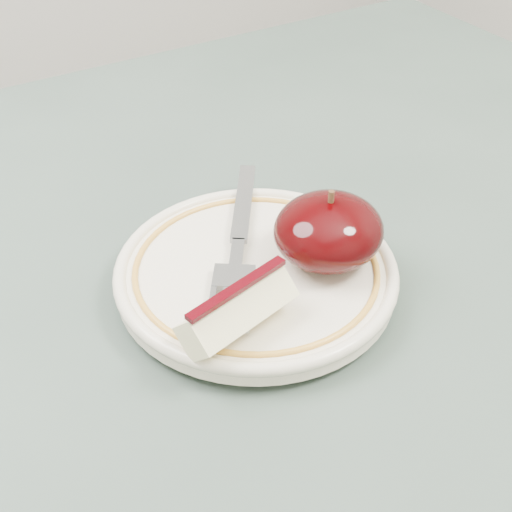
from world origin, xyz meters
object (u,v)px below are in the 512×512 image
table (326,400)px  apple_half (329,231)px  plate (256,272)px  fork (238,242)px

table → apple_half: apple_half is taller
plate → apple_half: 0.06m
plate → apple_half: size_ratio=2.56×
plate → fork: fork is taller
apple_half → table: bearing=-115.5°
apple_half → fork: bearing=137.9°
plate → table: bearing=-57.0°
fork → apple_half: bearing=-97.3°
table → apple_half: bearing=64.5°
table → fork: 0.14m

